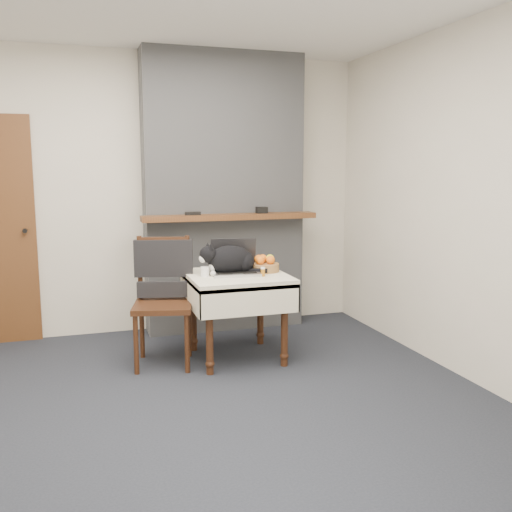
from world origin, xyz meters
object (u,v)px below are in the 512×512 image
at_px(cream_jar, 205,272).
at_px(pill_bottle, 263,272).
at_px(laptop, 235,265).
at_px(chair, 163,283).
at_px(side_table, 237,288).
at_px(fruit_basket, 265,265).
at_px(cat, 231,260).

height_order(cream_jar, pill_bottle, cream_jar).
height_order(laptop, chair, chair).
relative_size(side_table, cream_jar, 10.01).
bearing_deg(pill_bottle, cream_jar, 163.20).
relative_size(pill_bottle, fruit_basket, 0.31).
height_order(pill_bottle, chair, chair).
distance_m(cream_jar, pill_bottle, 0.46).
distance_m(laptop, cream_jar, 0.27).
height_order(laptop, cat, laptop).
distance_m(cat, pill_bottle, 0.29).
xyz_separation_m(fruit_basket, chair, (-0.82, 0.07, -0.11)).
bearing_deg(cream_jar, side_table, 5.28).
height_order(cat, fruit_basket, cat).
xyz_separation_m(pill_bottle, fruit_basket, (0.08, 0.20, 0.02)).
height_order(cat, chair, chair).
relative_size(side_table, laptop, 1.90).
distance_m(cream_jar, fruit_basket, 0.52).
relative_size(laptop, chair, 0.41).
relative_size(cat, chair, 0.54).
relative_size(laptop, pill_bottle, 5.58).
bearing_deg(chair, pill_bottle, -6.76).
bearing_deg(laptop, cream_jar, -158.95).
bearing_deg(pill_bottle, side_table, 137.37).
height_order(pill_bottle, fruit_basket, fruit_basket).
xyz_separation_m(cat, cream_jar, (-0.22, -0.05, -0.07)).
xyz_separation_m(cream_jar, fruit_basket, (0.52, 0.07, 0.02)).
height_order(laptop, fruit_basket, laptop).
bearing_deg(cream_jar, chair, 155.73).
xyz_separation_m(pill_bottle, chair, (-0.74, 0.27, -0.09)).
xyz_separation_m(side_table, laptop, (-0.00, 0.04, 0.18)).
bearing_deg(cream_jar, fruit_basket, 7.44).
distance_m(laptop, cat, 0.06).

